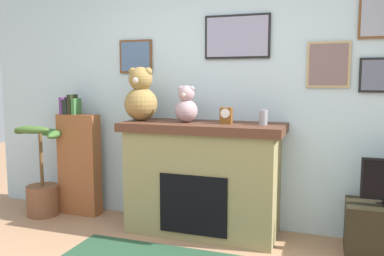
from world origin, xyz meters
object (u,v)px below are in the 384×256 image
(candle_jar, at_px, (263,117))
(bookshelf, at_px, (79,162))
(potted_plant, at_px, (42,183))
(teddy_bear_grey, at_px, (141,97))
(teddy_bear_tan, at_px, (186,106))
(mantel_clock, at_px, (226,115))
(fireplace, at_px, (203,177))

(candle_jar, bearing_deg, bookshelf, 177.18)
(potted_plant, relative_size, candle_jar, 7.36)
(bookshelf, height_order, candle_jar, bookshelf)
(candle_jar, relative_size, teddy_bear_grey, 0.26)
(candle_jar, bearing_deg, teddy_bear_tan, -179.97)
(mantel_clock, bearing_deg, potted_plant, -177.90)
(potted_plant, bearing_deg, mantel_clock, 2.10)
(fireplace, relative_size, mantel_clock, 10.22)
(potted_plant, xyz_separation_m, candle_jar, (2.29, 0.07, 0.75))
(potted_plant, bearing_deg, teddy_bear_grey, 3.70)
(bookshelf, relative_size, potted_plant, 1.31)
(potted_plant, height_order, candle_jar, candle_jar)
(bookshelf, bearing_deg, candle_jar, -2.82)
(candle_jar, distance_m, teddy_bear_tan, 0.71)
(fireplace, height_order, potted_plant, fireplace)
(bookshelf, bearing_deg, fireplace, -3.21)
(bookshelf, relative_size, mantel_clock, 8.75)
(bookshelf, xyz_separation_m, potted_plant, (-0.34, -0.17, -0.22))
(fireplace, distance_m, teddy_bear_grey, 0.96)
(candle_jar, relative_size, teddy_bear_tan, 0.39)
(fireplace, bearing_deg, mantel_clock, -4.93)
(mantel_clock, relative_size, teddy_bear_tan, 0.43)
(mantel_clock, bearing_deg, fireplace, 175.07)
(potted_plant, xyz_separation_m, teddy_bear_tan, (1.59, 0.07, 0.84))
(fireplace, bearing_deg, teddy_bear_tan, -173.30)
(fireplace, bearing_deg, bookshelf, 176.79)
(teddy_bear_grey, bearing_deg, bookshelf, 172.96)
(fireplace, bearing_deg, potted_plant, -177.00)
(mantel_clock, distance_m, teddy_bear_grey, 0.85)
(candle_jar, height_order, teddy_bear_grey, teddy_bear_grey)
(bookshelf, distance_m, mantel_clock, 1.71)
(bookshelf, distance_m, teddy_bear_grey, 1.05)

